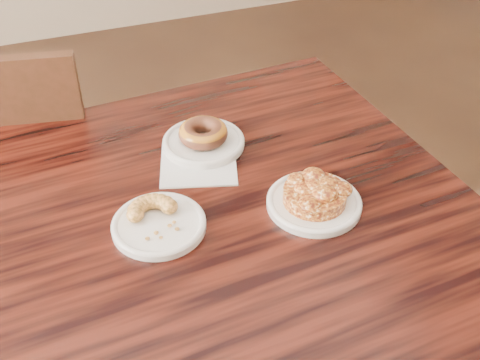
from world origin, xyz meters
name	(u,v)px	position (x,y,z in m)	size (l,w,h in m)	color
cafe_table	(228,337)	(0.09, 0.03, 0.38)	(0.88, 0.88, 0.75)	black
chair_far	(22,176)	(-0.28, 0.67, 0.45)	(0.49, 0.49, 0.90)	black
napkin	(198,163)	(0.08, 0.17, 0.75)	(0.15, 0.15, 0.00)	silver
plate_donut	(204,143)	(0.11, 0.22, 0.76)	(0.17, 0.17, 0.01)	silver
plate_cruller	(159,225)	(-0.04, 0.02, 0.76)	(0.16, 0.16, 0.01)	white
plate_fritter	(314,203)	(0.24, -0.02, 0.76)	(0.17, 0.17, 0.01)	white
glazed_donut	(203,133)	(0.11, 0.22, 0.78)	(0.10, 0.10, 0.04)	#985916
apple_fritter	(315,193)	(0.24, -0.02, 0.78)	(0.15, 0.15, 0.04)	#431107
cruller_fragment	(158,217)	(-0.04, 0.02, 0.78)	(0.10, 0.10, 0.03)	brown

